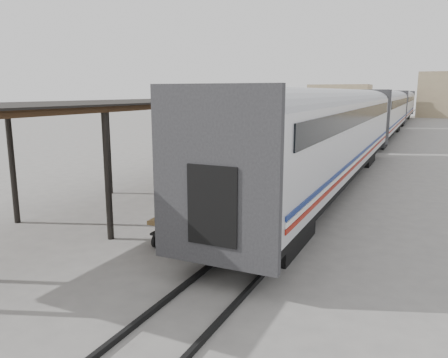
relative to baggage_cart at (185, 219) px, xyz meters
name	(u,v)px	position (x,y,z in m)	size (l,w,h in m)	color
ground	(181,227)	(-0.80, 1.06, -0.65)	(160.00, 160.00, 0.00)	slate
train	(383,111)	(2.40, 34.86, 2.04)	(3.45, 76.01, 4.01)	silver
canopy	(291,98)	(-4.20, 25.06, 3.36)	(4.90, 64.30, 4.15)	#422B19
rails	(382,137)	(2.40, 35.06, -0.59)	(1.54, 150.00, 0.12)	black
building_left	(339,99)	(-10.80, 83.06, 2.35)	(12.00, 8.00, 6.00)	tan
baggage_cart	(185,219)	(0.00, 0.00, 0.00)	(1.37, 2.46, 0.86)	brown
suitcase_stack	(188,204)	(-0.12, 0.35, 0.40)	(1.18, 1.09, 0.45)	#38383B
luggage_tug	(271,150)	(-3.20, 17.38, -0.09)	(1.06, 1.49, 1.21)	#9B210E
porter	(181,192)	(0.25, -0.65, 1.03)	(0.60, 0.39, 1.63)	navy
pedestrian	(258,146)	(-3.69, 16.06, 0.32)	(1.13, 0.47, 1.93)	black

